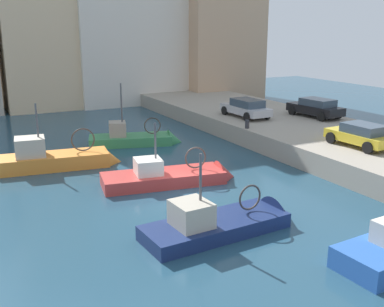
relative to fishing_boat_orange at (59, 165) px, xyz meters
The scene contains 13 objects.
water_surface 8.27m from the fishing_boat_orange, 55.44° to the right, with size 80.00×80.00×0.00m, color navy.
quay_wall 17.57m from the fishing_boat_orange, 22.81° to the right, with size 9.00×56.00×1.20m, color #9E9384.
fishing_boat_orange is the anchor object (origin of this frame).
fishing_boat_red 6.98m from the fishing_boat_orange, 49.92° to the right, with size 7.08×3.14×4.06m.
fishing_boat_green 6.52m from the fishing_boat_orange, 27.49° to the left, with size 6.45×3.57×4.99m.
fishing_boat_navy 12.06m from the fishing_boat_orange, 71.29° to the right, with size 6.61×2.39×4.18m.
parked_car_yellow 16.87m from the fishing_boat_orange, 27.33° to the right, with size 2.09×3.86×1.29m.
parked_car_black 18.80m from the fishing_boat_orange, ahead, with size 2.25×4.38×1.36m.
parked_car_silver 14.49m from the fishing_boat_orange, ahead, with size 2.04×4.31×1.34m.
mooring_bollard_mid 12.14m from the fishing_boat_orange, ahead, with size 0.28×0.28×0.55m, color #2D2D33.
waterfront_building_west 29.85m from the fishing_boat_orange, 42.99° to the left, with size 8.61×9.24×14.63m.
waterfront_building_west_mid 22.97m from the fishing_boat_orange, 79.91° to the left, with size 8.60×6.28×18.39m.
waterfront_building_central 25.92m from the fishing_boat_orange, 61.06° to the left, with size 11.42×7.69×19.87m.
Camera 1 is at (-9.55, -18.61, 7.61)m, focal length 43.37 mm.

